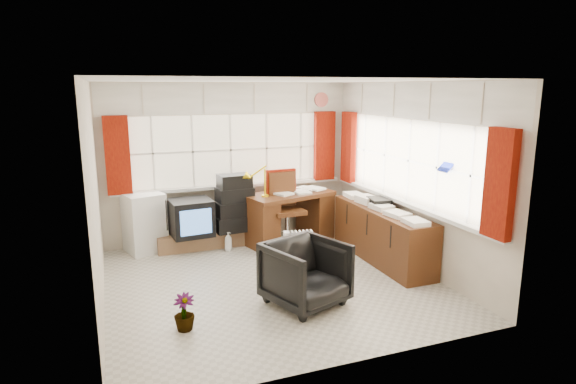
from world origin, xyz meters
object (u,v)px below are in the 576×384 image
Objects in this scene: desk at (289,215)px; task_chair at (284,206)px; credenza at (382,233)px; mini_fridge at (144,222)px; tv_bench at (202,238)px; desk_lamp at (265,175)px; office_chair at (306,274)px; crt_tv at (191,218)px; radiator at (300,253)px.

task_chair is (-0.12, -0.09, 0.18)m from desk.
mini_fridge is at bearing 152.89° from credenza.
mini_fridge is (-0.85, 0.08, 0.32)m from tv_bench.
desk_lamp is 1.94m from mini_fridge.
office_chair is 1.26× the size of crt_tv.
desk is at bearing -11.73° from tv_bench.
crt_tv is 0.71m from mini_fridge.
radiator is (0.36, 1.06, -0.15)m from office_chair.
desk_lamp is 0.58× the size of office_chair.
mini_fridge is (-1.91, 1.49, 0.23)m from radiator.
task_chair is at bearing -142.14° from desk.
task_chair reaches higher than mini_fridge.
task_chair is 1.58m from credenza.
credenza reaches higher than tv_bench.
task_chair is 2.17m from office_chair.
radiator is 1.23m from credenza.
tv_bench is 2.18× the size of crt_tv.
desk is 1.71× the size of mini_fridge.
desk_lamp reaches higher than desk.
office_chair is 0.41× the size of credenza.
office_chair is at bearing -68.68° from crt_tv.
desk_lamp reaches higher than credenza.
office_chair is 2.46m from crt_tv.
task_chair reaches higher than credenza.
desk is 1.56m from credenza.
credenza reaches higher than radiator.
mini_fridge is (-0.66, 0.26, -0.08)m from crt_tv.
tv_bench is at bearing 146.29° from credenza.
tv_bench is 0.91m from mini_fridge.
desk_lamp reaches higher than radiator.
tv_bench is at bearing -5.39° from mini_fridge.
mini_fridge reaches higher than tv_bench.
task_chair is 1.33× the size of mini_fridge.
task_chair is at bearing -7.81° from crt_tv.
task_chair is at bearing 56.22° from office_chair.
radiator is 2.43m from mini_fridge.
radiator is 1.78m from crt_tv.
credenza is at bearing -33.71° from tv_bench.
task_chair is 2.23× the size of radiator.
task_chair is 1.83× the size of crt_tv.
credenza is (1.37, -1.15, -0.73)m from desk_lamp.
office_chair is (-0.21, -2.09, -0.76)m from desk_lamp.
credenza is 2.75m from tv_bench.
mini_fridge is (-2.18, 0.36, 0.00)m from desk.
desk is 0.81m from desk_lamp.
credenza is (1.06, -1.15, -0.23)m from task_chair.
desk is 0.76× the size of credenza.
desk_lamp is at bearing 98.58° from radiator.
desk is 1.87× the size of office_chair.
desk_lamp is at bearing 140.07° from credenza.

